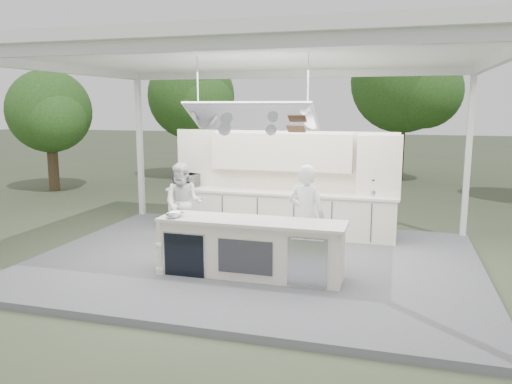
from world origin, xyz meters
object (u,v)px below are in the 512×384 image
(back_counter, at_px, (279,212))
(sous_chef, at_px, (183,203))
(demo_island, at_px, (250,248))
(head_chef, at_px, (306,217))

(back_counter, relative_size, sous_chef, 3.08)
(demo_island, relative_size, head_chef, 1.71)
(back_counter, xyz_separation_m, sous_chef, (-1.71, -1.25, 0.35))
(sous_chef, bearing_deg, demo_island, -47.11)
(head_chef, distance_m, sous_chef, 2.84)
(head_chef, bearing_deg, sous_chef, -6.24)
(back_counter, xyz_separation_m, head_chef, (0.99, -2.14, 0.43))
(back_counter, distance_m, head_chef, 2.40)
(demo_island, distance_m, back_counter, 2.82)
(demo_island, distance_m, head_chef, 1.14)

